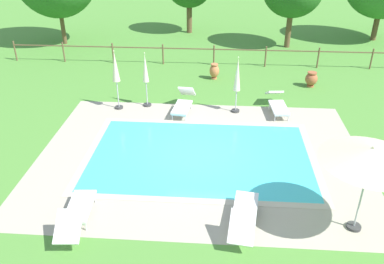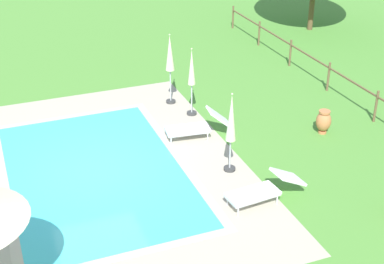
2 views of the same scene
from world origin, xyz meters
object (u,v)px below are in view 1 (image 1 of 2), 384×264
at_px(patio_umbrella_closed_row_west, 146,73).
at_px(terracotta_urn_by_tree, 214,71).
at_px(sun_lounger_north_end, 77,212).
at_px(patio_umbrella_closed_row_mid_west, 237,78).
at_px(patio_umbrella_closed_row_centre, 116,70).
at_px(terracotta_urn_near_fence, 311,79).
at_px(sun_lounger_north_near_steps, 183,103).
at_px(sun_lounger_north_far, 278,103).
at_px(sun_lounger_north_mid, 244,214).
at_px(patio_umbrella_open_foreground, 372,155).

xyz_separation_m(patio_umbrella_closed_row_west, terracotta_urn_by_tree, (2.65, 3.22, -1.03)).
height_order(sun_lounger_north_end, patio_umbrella_closed_row_mid_west, patio_umbrella_closed_row_mid_west).
height_order(patio_umbrella_closed_row_centre, terracotta_urn_near_fence, patio_umbrella_closed_row_centre).
relative_size(sun_lounger_north_near_steps, patio_umbrella_closed_row_centre, 0.84).
height_order(patio_umbrella_closed_row_west, terracotta_urn_by_tree, patio_umbrella_closed_row_west).
bearing_deg(patio_umbrella_closed_row_west, sun_lounger_north_far, -1.83).
relative_size(sun_lounger_north_mid, sun_lounger_north_far, 0.99).
bearing_deg(sun_lounger_north_end, terracotta_urn_near_fence, 52.08).
bearing_deg(patio_umbrella_closed_row_west, patio_umbrella_closed_row_centre, -163.44).
relative_size(sun_lounger_north_mid, patio_umbrella_closed_row_mid_west, 0.92).
relative_size(sun_lounger_north_near_steps, sun_lounger_north_mid, 0.97).
distance_m(patio_umbrella_closed_row_west, patio_umbrella_closed_row_centre, 1.16).
bearing_deg(terracotta_urn_near_fence, sun_lounger_north_end, -127.92).
height_order(sun_lounger_north_near_steps, patio_umbrella_open_foreground, patio_umbrella_open_foreground).
bearing_deg(patio_umbrella_open_foreground, terracotta_urn_near_fence, 86.12).
xyz_separation_m(patio_umbrella_open_foreground, terracotta_urn_by_tree, (-3.75, 10.05, -1.76)).
bearing_deg(sun_lounger_north_end, patio_umbrella_closed_row_centre, 94.64).
distance_m(sun_lounger_north_near_steps, patio_umbrella_closed_row_mid_west, 2.32).
relative_size(sun_lounger_north_far, patio_umbrella_closed_row_centre, 0.88).
bearing_deg(sun_lounger_north_mid, terracotta_urn_near_fence, 70.34).
bearing_deg(terracotta_urn_by_tree, sun_lounger_north_mid, -84.40).
bearing_deg(terracotta_urn_by_tree, patio_umbrella_closed_row_west, -129.50).
height_order(sun_lounger_north_mid, sun_lounger_north_far, sun_lounger_north_mid).
relative_size(sun_lounger_north_mid, terracotta_urn_near_fence, 3.01).
bearing_deg(sun_lounger_north_near_steps, patio_umbrella_closed_row_west, 163.99).
bearing_deg(sun_lounger_north_end, sun_lounger_north_near_steps, 72.88).
xyz_separation_m(patio_umbrella_closed_row_west, patio_umbrella_closed_row_mid_west, (3.58, -0.30, 0.01)).
distance_m(patio_umbrella_closed_row_centre, terracotta_urn_by_tree, 5.31).
bearing_deg(patio_umbrella_closed_row_centre, patio_umbrella_open_foreground, -40.90).
height_order(sun_lounger_north_mid, patio_umbrella_closed_row_centre, patio_umbrella_closed_row_centre).
relative_size(patio_umbrella_open_foreground, terracotta_urn_near_fence, 3.45).
relative_size(sun_lounger_north_end, patio_umbrella_closed_row_mid_west, 0.91).
bearing_deg(patio_umbrella_open_foreground, sun_lounger_north_far, 100.02).
relative_size(patio_umbrella_open_foreground, patio_umbrella_closed_row_mid_west, 1.05).
bearing_deg(sun_lounger_north_end, sun_lounger_north_mid, 3.34).
distance_m(patio_umbrella_open_foreground, patio_umbrella_closed_row_west, 9.39).
bearing_deg(sun_lounger_north_far, terracotta_urn_by_tree, 127.21).
bearing_deg(patio_umbrella_closed_row_west, sun_lounger_north_mid, -62.20).
bearing_deg(sun_lounger_north_far, sun_lounger_north_mid, -103.15).
xyz_separation_m(sun_lounger_north_near_steps, sun_lounger_north_mid, (2.12, -6.48, -0.01)).
bearing_deg(sun_lounger_north_near_steps, terracotta_urn_by_tree, 72.86).
bearing_deg(patio_umbrella_closed_row_west, terracotta_urn_near_fence, 20.09).
height_order(sun_lounger_north_near_steps, sun_lounger_north_far, sun_lounger_north_near_steps).
relative_size(sun_lounger_north_near_steps, patio_umbrella_closed_row_west, 0.90).
height_order(sun_lounger_north_near_steps, patio_umbrella_closed_row_west, patio_umbrella_closed_row_west).
bearing_deg(sun_lounger_north_near_steps, patio_umbrella_open_foreground, -52.64).
distance_m(patio_umbrella_closed_row_mid_west, terracotta_urn_by_tree, 3.79).
relative_size(patio_umbrella_closed_row_west, patio_umbrella_closed_row_centre, 0.94).
distance_m(sun_lounger_north_end, patio_umbrella_closed_row_centre, 6.97).
distance_m(sun_lounger_north_mid, sun_lounger_north_far, 6.93).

